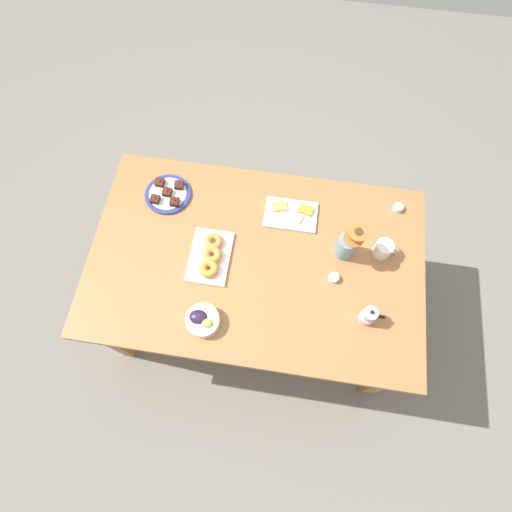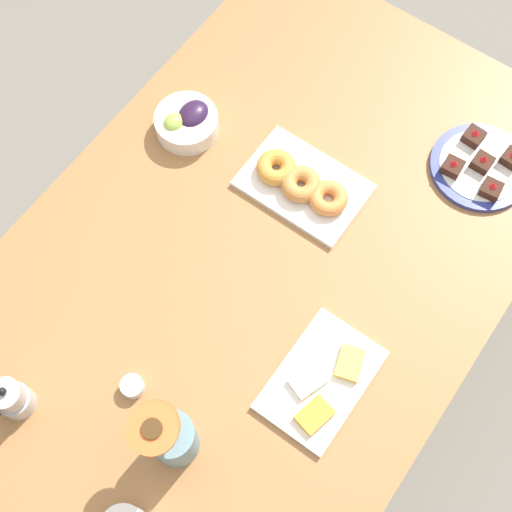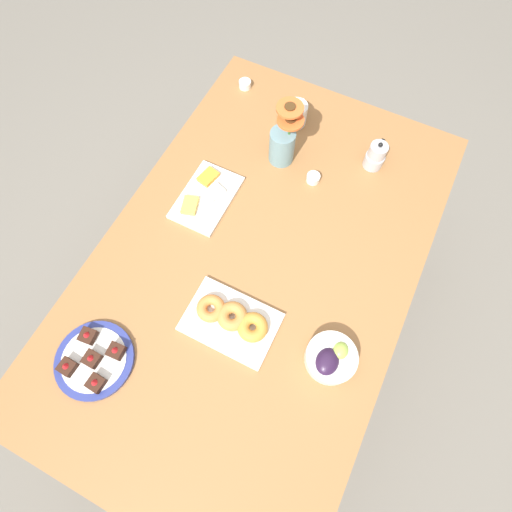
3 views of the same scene
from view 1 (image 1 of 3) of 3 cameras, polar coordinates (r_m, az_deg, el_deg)
The scene contains 11 objects.
ground_plane at distance 2.60m, azimuth 0.00°, elevation -6.65°, with size 6.00×6.00×0.00m, color slate.
dining_table at distance 1.98m, azimuth 0.00°, elevation -1.40°, with size 1.60×1.00×0.74m.
coffee_mug at distance 1.97m, azimuth 17.73°, elevation 0.96°, with size 0.12×0.08×0.09m.
grape_bowl at distance 1.80m, azimuth -7.67°, elevation -9.07°, with size 0.15×0.15×0.07m.
cheese_platter at distance 2.01m, azimuth 5.06°, elevation 6.00°, with size 0.26×0.17×0.03m.
croissant_platter at distance 1.90m, azimuth -6.49°, elevation -0.02°, with size 0.19×0.28×0.05m.
jam_cup_honey at distance 2.13m, azimuth 19.64°, elevation 6.55°, with size 0.05×0.05×0.03m.
jam_cup_berry at distance 1.89m, azimuth 11.03°, elevation -3.04°, with size 0.05×0.05×0.03m.
dessert_plate at distance 2.11m, azimuth -12.48°, elevation 8.67°, with size 0.23×0.23×0.05m.
flower_vase at distance 1.89m, azimuth 12.88°, elevation 1.55°, with size 0.11×0.11×0.25m.
moka_pot at distance 1.84m, azimuth 15.78°, elevation -8.21°, with size 0.11×0.07×0.12m.
Camera 1 is at (0.11, -0.71, 2.50)m, focal length 28.00 mm.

